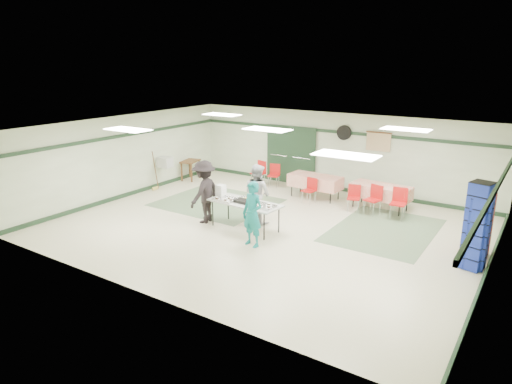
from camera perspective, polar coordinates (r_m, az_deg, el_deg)
The scene contains 42 objects.
floor at distance 12.58m, azimuth 1.33°, elevation -4.34°, with size 11.00×11.00×0.00m, color beige.
ceiling at distance 11.91m, azimuth 1.41°, elevation 7.92°, with size 11.00×11.00×0.00m, color silver.
wall_back at distance 16.08m, azimuth 9.92°, elevation 4.97°, with size 11.00×11.00×0.00m, color silver.
wall_front at distance 8.85m, azimuth -14.28°, elevation -4.56°, with size 11.00×11.00×0.00m, color silver.
wall_left at distance 15.71m, azimuth -15.96°, elevation 4.33°, with size 9.00×9.00×0.00m, color silver.
wall_right at distance 10.49m, azimuth 27.82°, elevation -2.71°, with size 9.00×9.00×0.00m, color silver.
trim_back at distance 15.93m, azimuth 10.00°, elevation 7.42°, with size 11.00×0.06×0.10m, color #1C3420.
baseboard_back at distance 16.35m, azimuth 9.66°, elevation 0.52°, with size 11.00×0.06×0.12m, color #1C3420.
trim_left at distance 15.57m, azimuth -16.08°, elevation 6.84°, with size 9.00×0.06×0.10m, color #1C3420.
baseboard_left at distance 15.99m, azimuth -15.53°, elevation -0.21°, with size 9.00×0.06×0.12m, color #1C3420.
trim_right at distance 10.31m, azimuth 28.16°, elevation 1.01°, with size 9.00×0.06×0.10m, color #1C3420.
baseboard_right at distance 10.94m, azimuth 26.77°, elevation -9.10°, with size 9.00×0.06×0.12m, color #1C3420.
green_patch_a at distance 14.72m, azimuth -4.88°, elevation -1.30°, with size 3.50×3.00×0.01m, color #607D5B.
green_patch_b at distance 12.79m, azimuth 15.73°, elevation -4.61°, with size 2.50×3.50×0.01m, color #607D5B.
double_door_left at distance 17.06m, azimuth 2.99°, elevation 4.80°, with size 0.90×0.06×2.10m, color gray.
double_door_right at distance 16.61m, azimuth 5.83°, elevation 4.43°, with size 0.90×0.06×2.10m, color gray.
door_frame at distance 16.81m, azimuth 4.34°, elevation 4.61°, with size 2.00×0.03×2.15m, color #1C3420.
wall_fan at distance 15.79m, azimuth 10.96°, elevation 7.30°, with size 0.50×0.50×0.10m, color black.
scroll_banner at distance 15.41m, azimuth 15.05°, elevation 6.07°, with size 0.80×0.02×0.60m, color tan.
serving_table at distance 12.18m, azimuth -1.39°, elevation -1.46°, with size 2.08×0.96×0.76m.
sheet_tray_right at distance 11.78m, azimuth 0.88°, elevation -1.81°, with size 0.63×0.48×0.02m, color silver.
sheet_tray_mid at distance 12.31m, azimuth -1.36°, elevation -1.01°, with size 0.61×0.46×0.02m, color silver.
sheet_tray_left at distance 12.40m, azimuth -3.84°, elevation -0.92°, with size 0.61×0.47×0.02m, color silver.
baking_pan at distance 12.12m, azimuth -1.66°, elevation -1.16°, with size 0.44×0.28×0.08m, color black.
foam_box_stack at distance 12.70m, azimuth -4.42°, elevation 0.19°, with size 0.23×0.21×0.32m, color white.
volunteer_teal at distance 11.06m, azimuth -0.45°, elevation -2.80°, with size 0.59×0.39×1.62m, color #127B7F.
volunteer_grey at distance 12.67m, azimuth 0.15°, elevation -0.21°, with size 0.81×0.63×1.67m, color #929297.
volunteer_dark at distance 12.76m, azimuth -6.47°, elevation 0.03°, with size 1.14×0.66×1.77m, color black.
dining_table_a at distance 14.37m, azimuth 15.30°, elevation 0.10°, with size 1.83×0.94×0.77m.
dining_table_b at distance 15.15m, azimuth 7.41°, elevation 1.37°, with size 1.76×0.84×0.77m.
chair_a at distance 13.86m, azimuth 14.58°, elevation -0.56°, with size 0.51×0.51×0.89m.
chair_b at distance 14.07m, azimuth 12.15°, elevation -0.38°, with size 0.46×0.46×0.80m.
chair_c at distance 13.66m, azimuth 17.46°, elevation -0.96°, with size 0.46×0.46×0.91m.
chair_d at distance 14.63m, azimuth 6.81°, elevation 0.53°, with size 0.42×0.42×0.81m.
chair_loose_a at distance 16.43m, azimuth 2.31°, elevation 2.40°, with size 0.47×0.47×0.82m.
chair_loose_b at distance 16.52m, azimuth 0.47°, elevation 2.70°, with size 0.52×0.52×0.91m.
crate_stack_blue_a at distance 10.88m, azimuth 25.89°, elevation -3.87°, with size 0.43×0.43×1.97m, color #1A359E.
crate_stack_red at distance 11.74m, azimuth 26.35°, elevation -3.65°, with size 0.39×0.39×1.53m, color maroon.
crate_stack_blue_b at distance 10.97m, azimuth 25.82°, elevation -4.64°, with size 0.42×0.42×1.63m, color #1A359E.
printer_table at distance 17.51m, azimuth -8.21°, elevation 3.54°, with size 0.69×0.90×0.74m.
office_printer at distance 16.50m, azimuth -11.31°, elevation 3.68°, with size 0.46×0.40×0.36m, color #ACADA8.
broom at distance 16.32m, azimuth -12.48°, elevation 2.70°, with size 0.03×0.03×1.37m, color brown.
Camera 1 is at (6.22, -10.01, 4.41)m, focal length 32.00 mm.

